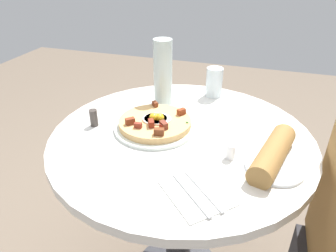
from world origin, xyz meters
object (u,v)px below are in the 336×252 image
Objects in this scene: water_bottle at (163,73)px; salt_shaker at (231,151)px; pepper_shaker at (94,118)px; fork at (191,193)px; knife at (203,189)px; bread_plate at (275,167)px; dining_table at (180,176)px; water_glass at (214,82)px; pizza_plate at (155,127)px; breakfast_pizza at (155,122)px.

water_bottle reaches higher than salt_shaker.
pepper_shaker reaches higher than salt_shaker.
knife is at bearing 90.00° from fork.
bread_plate is 0.27m from fork.
dining_table is 0.40m from water_bottle.
water_bottle is (0.13, -0.18, 0.07)m from water_glass.
pizza_plate is 2.32× the size of water_glass.
salt_shaker is at bearing 16.59° from water_glass.
bread_plate is at bearing 29.83° from water_glass.
water_glass is at bearing 156.90° from pizza_plate.
pepper_shaker is at bearing -34.66° from water_bottle.
pepper_shaker is (0.03, -0.31, 0.21)m from dining_table.
water_bottle is at bearing -147.83° from dining_table.
knife is at bearing 7.74° from water_glass.
water_glass reaches higher than bread_plate.
pepper_shaker is (-0.22, -0.43, 0.02)m from knife.
pepper_shaker is at bearing -96.35° from salt_shaker.
dining_table is at bearing 85.21° from breakfast_pizza.
water_bottle is at bearing -169.14° from breakfast_pizza.
fork is 0.48m from pepper_shaker.
dining_table is 0.37m from pepper_shaker.
water_bottle is at bearing -54.51° from water_glass.
dining_table is 3.43× the size of water_bottle.
fork is 0.56m from water_bottle.
water_glass reaches higher than dining_table.
knife is 1.49× the size of water_glass.
water_glass is at bearing 125.49° from water_bottle.
dining_table is 18.73× the size of salt_shaker.
dining_table is at bearing -108.91° from bread_plate.
water_glass is at bearing 172.34° from dining_table.
bread_plate reaches higher than knife.
water_bottle is (-0.20, -0.04, 0.10)m from breakfast_pizza.
pizza_plate is 0.35m from knife.
water_glass is (-0.34, 0.05, 0.24)m from dining_table.
breakfast_pizza is 2.04× the size of water_glass.
water_bottle reaches higher than fork.
knife is at bearing -48.90° from bread_plate.
dining_table is 0.34m from knife.
breakfast_pizza is at bearing 169.63° from fork.
breakfast_pizza is 0.22m from pepper_shaker.
water_glass reaches higher than knife.
breakfast_pizza is 0.35m from fork.
breakfast_pizza is 4.12× the size of pepper_shaker.
breakfast_pizza reaches higher than knife.
salt_shaker is at bearing 83.65° from pepper_shaker.
fork is 0.63m from water_glass.
pepper_shaker is (0.38, -0.35, -0.03)m from water_glass.
breakfast_pizza is 5.30× the size of salt_shaker.
water_bottle reaches higher than breakfast_pizza.
knife is at bearing 63.08° from pepper_shaker.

